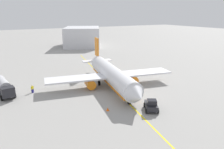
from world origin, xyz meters
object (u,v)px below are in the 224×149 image
at_px(fuel_tanker, 4,86).
at_px(pushback_tug, 151,105).
at_px(refueling_worker, 32,89).
at_px(safety_cone_nose, 108,109).
at_px(airplane, 111,75).

distance_m(fuel_tanker, pushback_tug, 31.33).
xyz_separation_m(refueling_worker, safety_cone_nose, (16.00, 10.06, -0.52)).
bearing_deg(pushback_tug, safety_cone_nose, -118.45).
distance_m(refueling_worker, safety_cone_nose, 18.90).
distance_m(airplane, refueling_worker, 17.88).
bearing_deg(safety_cone_nose, fuel_tanker, -139.70).
bearing_deg(safety_cone_nose, refueling_worker, -147.82).
height_order(fuel_tanker, safety_cone_nose, fuel_tanker).
height_order(airplane, safety_cone_nose, airplane).
relative_size(pushback_tug, safety_cone_nose, 6.76).
xyz_separation_m(pushback_tug, refueling_worker, (-19.70, -16.90, -0.19)).
height_order(refueling_worker, safety_cone_nose, refueling_worker).
height_order(fuel_tanker, pushback_tug, fuel_tanker).
relative_size(airplane, refueling_worker, 19.18).
bearing_deg(fuel_tanker, airplane, 72.97).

